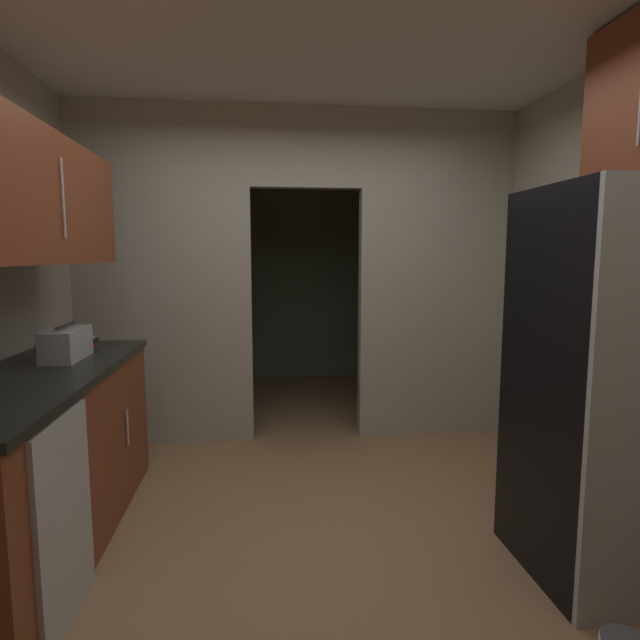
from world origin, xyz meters
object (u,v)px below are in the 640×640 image
(refrigerator, at_px, (622,386))
(boombox, at_px, (66,344))
(dishwasher, at_px, (65,521))
(book_stack, at_px, (84,342))

(refrigerator, xyz_separation_m, boombox, (-2.76, 0.84, 0.11))
(dishwasher, xyz_separation_m, boombox, (-0.29, 0.92, 0.58))
(dishwasher, relative_size, book_stack, 4.89)
(book_stack, bearing_deg, boombox, -86.22)
(book_stack, bearing_deg, dishwasher, -76.50)
(dishwasher, bearing_deg, refrigerator, 1.80)
(refrigerator, relative_size, book_stack, 10.22)
(dishwasher, xyz_separation_m, book_stack, (-0.31, 1.30, 0.53))
(refrigerator, relative_size, boombox, 4.78)
(refrigerator, height_order, book_stack, refrigerator)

